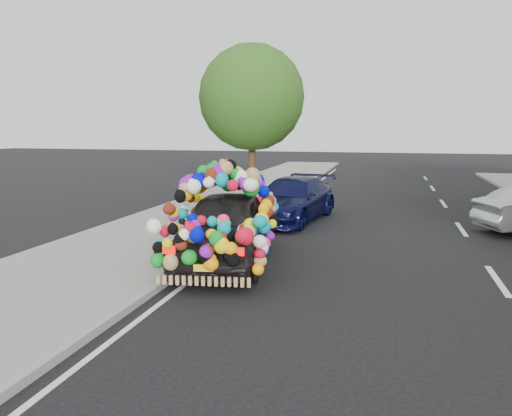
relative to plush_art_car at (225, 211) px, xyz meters
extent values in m
plane|color=black|center=(1.80, -0.01, -1.09)|extent=(100.00, 100.00, 0.00)
cube|color=gray|center=(-2.50, -0.01, -1.03)|extent=(4.00, 60.00, 0.12)
cube|color=gray|center=(-0.55, -0.01, -1.03)|extent=(0.15, 60.00, 0.13)
cylinder|color=#332114|center=(-2.00, 9.49, 0.27)|extent=(0.28, 0.28, 2.73)
sphere|color=#2A4B14|center=(-2.00, 9.49, 2.94)|extent=(4.20, 4.20, 4.20)
imported|color=black|center=(0.00, 0.00, -0.35)|extent=(2.39, 4.58, 1.49)
cube|color=red|center=(-0.26, -2.26, -0.31)|extent=(0.23, 0.09, 0.14)
cube|color=red|center=(0.92, -2.09, -0.31)|extent=(0.23, 0.09, 0.14)
cube|color=yellow|center=(0.33, -2.18, -0.61)|extent=(0.34, 0.09, 0.12)
imported|color=#080B33|center=(0.47, 5.11, -0.44)|extent=(2.56, 4.77, 1.31)
camera|label=1|loc=(3.32, -9.93, 1.76)|focal=35.00mm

